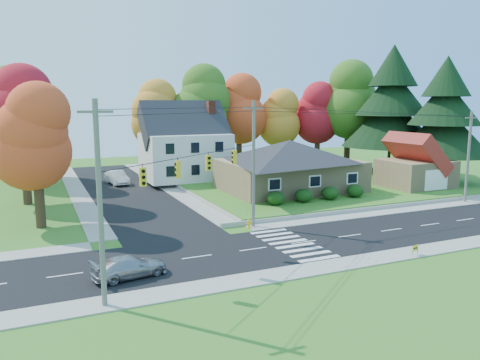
{
  "coord_description": "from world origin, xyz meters",
  "views": [
    {
      "loc": [
        -17.21,
        -27.51,
        9.78
      ],
      "look_at": [
        -1.42,
        8.0,
        3.4
      ],
      "focal_mm": 35.0,
      "sensor_mm": 36.0,
      "label": 1
    }
  ],
  "objects_px": {
    "white_car": "(117,177)",
    "ranch_house": "(290,164)",
    "silver_sedan": "(130,267)",
    "fire_hydrant": "(249,224)"
  },
  "relations": [
    {
      "from": "white_car",
      "to": "ranch_house",
      "type": "bearing_deg",
      "value": -48.7
    },
    {
      "from": "ranch_house",
      "to": "white_car",
      "type": "height_order",
      "value": "ranch_house"
    },
    {
      "from": "silver_sedan",
      "to": "fire_hydrant",
      "type": "xyz_separation_m",
      "value": [
        10.65,
        6.79,
        -0.29
      ]
    },
    {
      "from": "silver_sedan",
      "to": "fire_hydrant",
      "type": "relative_size",
      "value": 5.79
    },
    {
      "from": "fire_hydrant",
      "to": "ranch_house",
      "type": "bearing_deg",
      "value": 47.85
    },
    {
      "from": "ranch_house",
      "to": "silver_sedan",
      "type": "relative_size",
      "value": 3.44
    },
    {
      "from": "ranch_house",
      "to": "silver_sedan",
      "type": "bearing_deg",
      "value": -139.18
    },
    {
      "from": "silver_sedan",
      "to": "white_car",
      "type": "bearing_deg",
      "value": -18.49
    },
    {
      "from": "ranch_house",
      "to": "white_car",
      "type": "relative_size",
      "value": 2.96
    },
    {
      "from": "silver_sedan",
      "to": "fire_hydrant",
      "type": "bearing_deg",
      "value": -67.76
    }
  ]
}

